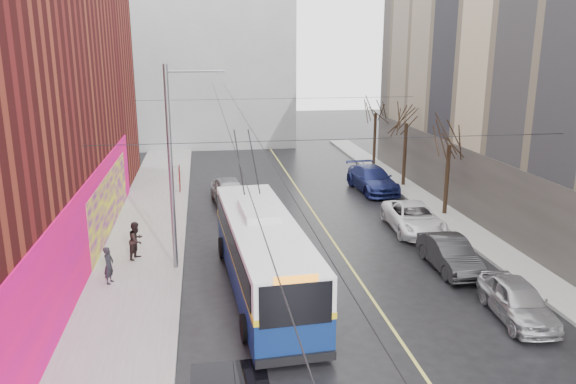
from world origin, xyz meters
The scene contains 18 objects.
sidewalk_left centered at (-8.00, 12.00, 0.07)m, with size 4.00×60.00×0.15m, color gray.
sidewalk_right centered at (9.00, 12.00, 0.07)m, with size 2.00×60.00×0.15m, color gray.
lane_line centered at (1.50, 14.00, 0.00)m, with size 0.12×50.00×0.01m, color #BFB74C.
building_far centered at (-6.00, 44.99, 9.02)m, with size 20.50×12.10×18.00m.
streetlight_pole centered at (-6.14, 10.00, 4.85)m, with size 2.65×0.60×9.00m.
catenary_wires centered at (-2.54, 14.77, 6.25)m, with size 18.00×60.00×0.22m.
tree_near centered at (9.00, 16.00, 4.98)m, with size 3.20×3.20×6.40m.
tree_mid centered at (9.00, 23.00, 5.25)m, with size 3.20×3.20×6.68m.
tree_far centered at (9.00, 30.00, 5.14)m, with size 3.20×3.20×6.57m.
pigeons_flying centered at (-2.41, 9.17, 6.96)m, with size 3.30×2.13×1.36m.
trolleybus centered at (-2.67, 7.34, 1.60)m, with size 3.39×12.27×5.76m.
parked_car_a centered at (6.25, 3.48, 0.72)m, with size 1.70×4.22×1.44m, color #A8A8AD.
parked_car_b centered at (5.80, 8.28, 0.72)m, with size 1.53×4.38×1.44m, color #262528.
parked_car_c centered at (6.15, 13.62, 0.74)m, with size 2.45×5.31×1.47m, color white.
parked_car_d centered at (6.46, 22.16, 0.83)m, with size 2.32×5.71×1.66m, color navy.
following_car centered at (-3.40, 20.38, 0.82)m, with size 1.95×4.84×1.65m, color #98989C.
pedestrian_a centered at (-8.94, 8.65, 0.94)m, with size 0.58×0.38×1.58m, color black.
pedestrian_b centered at (-8.10, 11.32, 1.03)m, with size 0.86×0.67×1.77m, color black.
Camera 1 is at (-4.89, -13.83, 9.78)m, focal length 35.00 mm.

